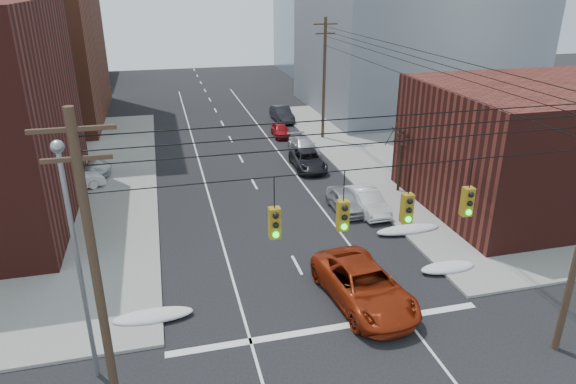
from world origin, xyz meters
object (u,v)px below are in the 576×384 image
lot_car_a (72,181)px  lot_car_b (72,167)px  parked_car_a (344,201)px  parked_car_d (303,145)px  red_pickup (364,285)px  parked_car_c (308,160)px  parked_car_f (282,114)px  parked_car_e (281,130)px  parked_car_b (367,201)px

lot_car_a → lot_car_b: 2.77m
parked_car_a → lot_car_b: 20.68m
parked_car_d → lot_car_a: 18.88m
parked_car_a → red_pickup: bearing=-104.2°
parked_car_c → parked_car_f: 15.07m
parked_car_c → parked_car_d: (0.78, 4.03, -0.03)m
parked_car_d → lot_car_a: lot_car_a is taller
parked_car_a → parked_car_e: parked_car_a is taller
parked_car_a → lot_car_a: size_ratio=0.95×
parked_car_b → parked_car_f: parked_car_f is taller
parked_car_d → parked_car_b: bearing=-90.3°
parked_car_a → parked_car_d: parked_car_a is taller
red_pickup → parked_car_f: bearing=76.7°
lot_car_b → parked_car_c: bearing=-86.5°
parked_car_f → lot_car_a: size_ratio=1.13×
parked_car_c → parked_car_d: size_ratio=1.10×
parked_car_e → parked_car_a: bearing=-87.9°
parked_car_b → parked_car_e: (-1.35, 18.32, -0.10)m
parked_car_c → parked_car_a: bearing=-87.6°
red_pickup → parked_car_e: red_pickup is taller
parked_car_a → lot_car_a: lot_car_a is taller
parked_car_a → parked_car_f: (1.50, 23.36, 0.10)m
parked_car_d → parked_car_e: size_ratio=1.22×
parked_car_e → lot_car_b: (-17.88, -7.37, 0.30)m
red_pickup → parked_car_d: 22.65m
red_pickup → parked_car_a: (2.69, 9.98, -0.22)m
parked_car_c → parked_car_e: 9.44m
parked_car_c → lot_car_b: bearing=175.8°
red_pickup → parked_car_c: (2.69, 18.35, -0.21)m
lot_car_a → parked_car_e: bearing=-82.3°
red_pickup → parked_car_a: 10.33m
parked_car_e → lot_car_a: lot_car_a is taller
parked_car_f → parked_car_a: bearing=-95.2°
red_pickup → parked_car_b: (4.06, 9.47, -0.17)m
parked_car_d → lot_car_b: (-18.63, -1.97, 0.28)m
parked_car_b → parked_car_c: 8.99m
parked_car_b → parked_car_e: bearing=91.6°
red_pickup → lot_car_a: bearing=123.9°
parked_car_a → parked_car_d: size_ratio=0.89×
red_pickup → parked_car_f: 33.60m
parked_car_a → lot_car_b: bearing=150.6°
parked_car_b → lot_car_a: size_ratio=1.06×
parked_car_d → parked_car_c: bearing=-103.8°
lot_car_a → parked_car_a: bearing=-136.0°
red_pickup → parked_car_b: red_pickup is taller
parked_car_e → lot_car_a: 20.24m
lot_car_b → parked_car_d: bearing=-73.9°
parked_car_d → red_pickup: bearing=-101.7°
red_pickup → parked_car_e: bearing=78.3°
parked_car_f → lot_car_b: 23.27m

